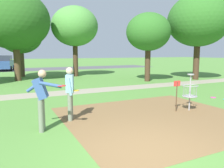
# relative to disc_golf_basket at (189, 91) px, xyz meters

# --- Properties ---
(ground_plane) EXTENTS (160.00, 160.00, 0.00)m
(ground_plane) POSITION_rel_disc_golf_basket_xyz_m (-3.48, -2.37, -0.75)
(ground_plane) COLOR #518438
(dirt_tee_pad) EXTENTS (6.00, 5.51, 0.01)m
(dirt_tee_pad) POSITION_rel_disc_golf_basket_xyz_m (-1.59, -0.18, -0.75)
(dirt_tee_pad) COLOR brown
(dirt_tee_pad) RESTS_ON ground
(disc_golf_basket) EXTENTS (0.98, 0.58, 1.39)m
(disc_golf_basket) POSITION_rel_disc_golf_basket_xyz_m (0.00, 0.00, 0.00)
(disc_golf_basket) COLOR #9E9EA3
(disc_golf_basket) RESTS_ON ground
(player_throwing) EXTENTS (0.97, 0.78, 1.71)m
(player_throwing) POSITION_rel_disc_golf_basket_xyz_m (-5.25, 0.14, 0.23)
(player_throwing) COLOR slate
(player_throwing) RESTS_ON ground
(player_waiting_left) EXTENTS (0.45, 0.50, 1.71)m
(player_waiting_left) POSITION_rel_disc_golf_basket_xyz_m (-4.28, 0.79, 0.21)
(player_waiting_left) COLOR slate
(player_waiting_left) RESTS_ON ground
(frisbee_near_basket) EXTENTS (0.26, 0.26, 0.02)m
(frisbee_near_basket) POSITION_rel_disc_golf_basket_xyz_m (2.90, 1.25, -0.74)
(frisbee_near_basket) COLOR #E53D99
(frisbee_near_basket) RESTS_ON ground
(tree_near_left) EXTENTS (4.17, 4.17, 6.28)m
(tree_near_left) POSITION_rel_disc_golf_basket_xyz_m (-0.27, 13.65, 3.73)
(tree_near_left) COLOR #422D1E
(tree_near_left) RESTS_ON ground
(tree_near_right) EXTENTS (3.75, 3.75, 5.28)m
(tree_near_right) POSITION_rel_disc_golf_basket_xyz_m (-4.76, 15.23, 2.90)
(tree_near_right) COLOR brown
(tree_near_right) RESTS_ON ground
(tree_mid_left) EXTENTS (4.82, 4.82, 6.74)m
(tree_mid_left) POSITION_rel_disc_golf_basket_xyz_m (7.83, 7.05, 3.91)
(tree_mid_left) COLOR #422D1E
(tree_mid_left) RESTS_ON ground
(tree_mid_center) EXTENTS (5.21, 5.21, 6.80)m
(tree_mid_center) POSITION_rel_disc_golf_basket_xyz_m (-5.26, 12.43, 3.81)
(tree_mid_center) COLOR #4C3823
(tree_mid_center) RESTS_ON ground
(tree_far_left) EXTENTS (3.30, 3.30, 5.10)m
(tree_far_left) POSITION_rel_disc_golf_basket_xyz_m (3.63, 7.83, 2.91)
(tree_far_left) COLOR #422D1E
(tree_far_left) RESTS_ON ground
(parking_lot_strip) EXTENTS (36.00, 6.00, 0.01)m
(parking_lot_strip) POSITION_rel_disc_golf_basket_xyz_m (-3.48, 24.49, -0.75)
(parking_lot_strip) COLOR #4C4C51
(parking_lot_strip) RESTS_ON ground
(parked_car_leftmost) EXTENTS (2.45, 4.43, 1.84)m
(parked_car_leftmost) POSITION_rel_disc_golf_basket_xyz_m (-6.21, 23.72, 0.17)
(parked_car_leftmost) COLOR #2D4784
(parked_car_leftmost) RESTS_ON ground
(gravel_path) EXTENTS (40.00, 1.51, 0.00)m
(gravel_path) POSITION_rel_disc_golf_basket_xyz_m (-3.48, 5.73, -0.75)
(gravel_path) COLOR gray
(gravel_path) RESTS_ON ground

